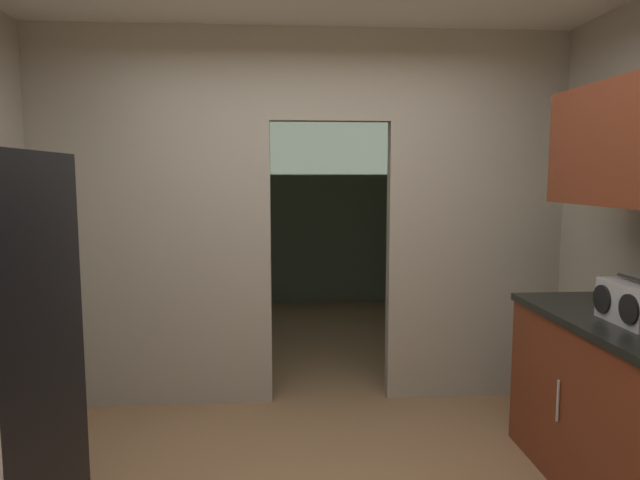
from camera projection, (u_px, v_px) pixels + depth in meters
kitchen_partition at (298, 211)px, 3.99m from camera, size 3.76×0.12×2.65m
adjoining_room_shell at (296, 204)px, 6.18m from camera, size 3.76×3.26×2.65m
boombox at (632, 304)px, 2.70m from camera, size 0.18×0.36×0.23m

